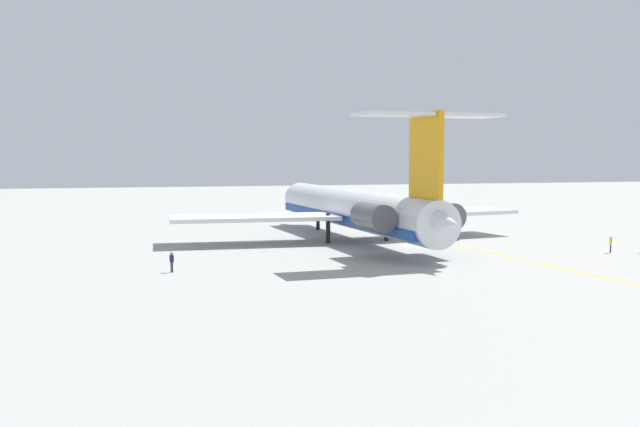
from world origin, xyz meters
TOP-DOWN VIEW (x-y plane):
  - ground at (0.00, 0.00)m, footprint 307.20×307.20m
  - main_jetliner at (3.78, 5.98)m, footprint 47.85×42.43m
  - ground_crew_near_nose at (-12.67, 27.91)m, footprint 0.32×0.36m
  - ground_crew_near_tail at (-11.62, -16.23)m, footprint 0.40×0.27m
  - safety_cone_nose at (30.04, -8.13)m, footprint 0.40×0.40m
  - taxiway_centreline at (5.12, -3.29)m, footprint 76.52×7.21m

SIDE VIEW (x-z plane):
  - ground at x=0.00m, z-range 0.00..0.00m
  - taxiway_centreline at x=5.12m, z-range 0.00..0.01m
  - safety_cone_nose at x=30.04m, z-range 0.00..0.55m
  - ground_crew_near_tail at x=-11.62m, z-range 0.22..1.90m
  - ground_crew_near_nose at x=-12.67m, z-range 0.23..1.99m
  - main_jetliner at x=3.78m, z-range -3.17..10.76m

